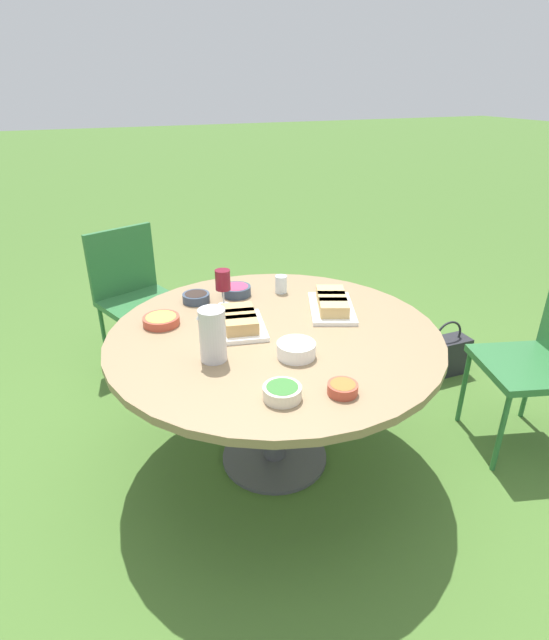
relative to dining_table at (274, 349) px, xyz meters
The scene contains 16 objects.
ground_plane 0.62m from the dining_table, ahead, with size 40.00×40.00×0.00m, color #446B2B.
dining_table is the anchor object (origin of this frame).
chair_near_left 1.31m from the dining_table, 163.60° to the left, with size 0.53×0.54×0.89m.
chair_near_right 1.30m from the dining_table, 69.25° to the right, with size 0.56×0.55×0.89m.
water_pitcher 0.39m from the dining_table, 21.92° to the left, with size 0.11×0.11×0.22m.
wine_glass 0.44m from the dining_table, 71.72° to the right, with size 0.07×0.07×0.18m.
platter_bread_main 0.20m from the dining_table, 35.73° to the right, with size 0.27×0.34×0.08m.
platter_charcuterie 0.38m from the dining_table, 162.11° to the right, with size 0.32×0.41×0.08m.
bowl_fries 0.53m from the dining_table, 31.10° to the right, with size 0.16×0.16×0.04m.
bowl_salad 0.52m from the dining_table, 70.68° to the left, with size 0.14×0.14×0.05m.
bowl_olives 0.53m from the dining_table, 63.03° to the right, with size 0.13×0.13×0.04m.
bowl_dip_red 0.48m from the dining_table, 87.30° to the right, with size 0.15×0.15×0.05m.
bowl_dip_cream 0.26m from the dining_table, 90.31° to the left, with size 0.16×0.16×0.06m.
bowl_roasted_veg 0.54m from the dining_table, 94.57° to the left, with size 0.11×0.11×0.04m.
cup_water_near 0.48m from the dining_table, 116.61° to the right, with size 0.06×0.06×0.09m.
handbag 1.44m from the dining_table, 165.89° to the right, with size 0.30×0.14×0.37m.
Camera 1 is at (0.74, 1.80, 1.71)m, focal length 28.00 mm.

